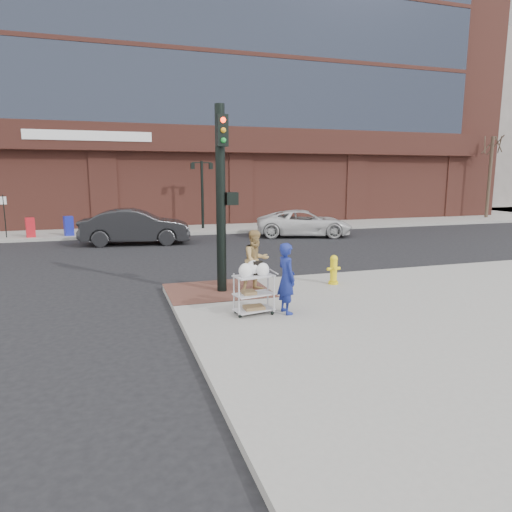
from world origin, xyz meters
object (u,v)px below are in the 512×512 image
object	(u,v)px
utility_cart	(254,290)
fire_hydrant	(334,269)
woman_blue	(286,278)
pedestrian_tan	(256,260)
minivan_white	(304,223)
sedan_dark	(136,227)
traffic_signal_pole	(222,194)
lamp_post	(202,187)

from	to	relation	value
utility_cart	fire_hydrant	xyz separation A→B (m)	(3.13, 2.10, -0.12)
woman_blue	fire_hydrant	size ratio (longest dim) A/B	1.91
pedestrian_tan	minivan_white	xyz separation A→B (m)	(6.37, 11.14, -0.27)
woman_blue	sedan_dark	distance (m)	13.49
traffic_signal_pole	utility_cart	xyz separation A→B (m)	(0.18, -2.27, -2.12)
lamp_post	utility_cart	bearing A→B (deg)	-97.48
traffic_signal_pole	sedan_dark	bearing A→B (deg)	98.97
sedan_dark	utility_cart	xyz separation A→B (m)	(1.89, -13.08, -0.14)
woman_blue	minivan_white	distance (m)	14.83
lamp_post	minivan_white	world-z (taller)	lamp_post
sedan_dark	minivan_white	distance (m)	8.98
pedestrian_tan	sedan_dark	world-z (taller)	pedestrian_tan
pedestrian_tan	fire_hydrant	size ratio (longest dim) A/B	1.95
traffic_signal_pole	pedestrian_tan	world-z (taller)	traffic_signal_pole
sedan_dark	fire_hydrant	bearing A→B (deg)	-147.55
utility_cart	pedestrian_tan	bearing A→B (deg)	70.93
lamp_post	sedan_dark	bearing A→B (deg)	-133.42
traffic_signal_pole	fire_hydrant	size ratio (longest dim) A/B	5.76
lamp_post	utility_cart	size ratio (longest dim) A/B	3.23
pedestrian_tan	minivan_white	world-z (taller)	pedestrian_tan
fire_hydrant	utility_cart	bearing A→B (deg)	-146.15
fire_hydrant	lamp_post	bearing A→B (deg)	93.11
woman_blue	utility_cart	bearing A→B (deg)	73.66
traffic_signal_pole	utility_cart	size ratio (longest dim) A/B	4.03
traffic_signal_pole	fire_hydrant	distance (m)	4.00
traffic_signal_pole	fire_hydrant	xyz separation A→B (m)	(3.31, -0.17, -2.24)
woman_blue	minivan_white	size ratio (longest dim) A/B	0.32
lamp_post	pedestrian_tan	xyz separation A→B (m)	(-1.57, -15.39, -1.62)
woman_blue	fire_hydrant	xyz separation A→B (m)	(2.39, 2.25, -0.38)
sedan_dark	minivan_white	world-z (taller)	sedan_dark
traffic_signal_pole	lamp_post	bearing A→B (deg)	80.76
sedan_dark	fire_hydrant	distance (m)	12.07
traffic_signal_pole	utility_cart	bearing A→B (deg)	-85.47
sedan_dark	fire_hydrant	world-z (taller)	sedan_dark
lamp_post	traffic_signal_pole	world-z (taller)	traffic_signal_pole
lamp_post	fire_hydrant	bearing A→B (deg)	-86.89
pedestrian_tan	minivan_white	bearing A→B (deg)	43.50
utility_cart	fire_hydrant	bearing A→B (deg)	33.85
pedestrian_tan	utility_cart	xyz separation A→B (m)	(-0.73, -2.11, -0.28)
woman_blue	pedestrian_tan	bearing A→B (deg)	-4.46
traffic_signal_pole	woman_blue	size ratio (longest dim) A/B	3.02
woman_blue	pedestrian_tan	world-z (taller)	pedestrian_tan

